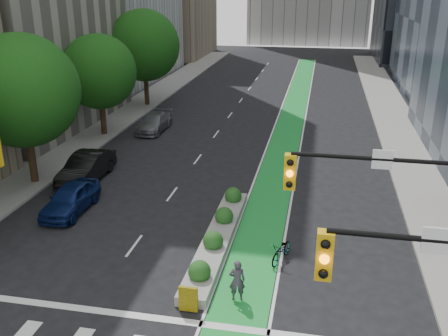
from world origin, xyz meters
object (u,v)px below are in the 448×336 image
at_px(parked_car_left_mid, 86,167).
at_px(parked_car_left_far, 154,123).
at_px(parked_car_left_near, 71,198).
at_px(bicycle, 281,251).
at_px(median_planter, 218,235).
at_px(cyclist, 237,280).

relative_size(parked_car_left_mid, parked_car_left_far, 1.06).
xyz_separation_m(parked_car_left_near, parked_car_left_mid, (-1.14, 4.21, 0.08)).
relative_size(bicycle, parked_car_left_far, 0.38).
relative_size(parked_car_left_near, parked_car_left_far, 0.93).
distance_m(parked_car_left_near, parked_car_left_mid, 4.36).
height_order(parked_car_left_near, parked_car_left_far, parked_car_left_near).
xyz_separation_m(bicycle, parked_car_left_far, (-11.77, 17.91, 0.21)).
height_order(median_planter, cyclist, cyclist).
xyz_separation_m(parked_car_left_mid, parked_car_left_far, (0.56, 10.93, -0.14)).
height_order(cyclist, parked_car_left_mid, cyclist).
relative_size(cyclist, parked_car_left_mid, 0.34).
bearing_deg(bicycle, parked_car_left_far, 142.16).
bearing_deg(median_planter, parked_car_left_mid, 147.33).
relative_size(bicycle, parked_car_left_mid, 0.36).
bearing_deg(parked_car_left_far, parked_car_left_near, -86.45).
relative_size(cyclist, parked_car_left_near, 0.38).
bearing_deg(cyclist, parked_car_left_near, -43.50).
bearing_deg(median_planter, parked_car_left_far, 117.42).
relative_size(cyclist, parked_car_left_far, 0.36).
bearing_deg(cyclist, median_planter, -81.20).
bearing_deg(parked_car_left_near, median_planter, -12.44).
height_order(bicycle, parked_car_left_far, parked_car_left_far).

